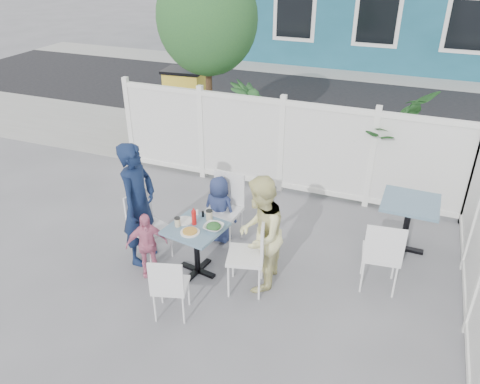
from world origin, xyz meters
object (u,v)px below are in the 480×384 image
(woman, at_px, (260,234))
(boy, at_px, (219,210))
(utility_cabinet, at_px, (186,106))
(chair_right, at_px, (253,250))
(toddler, at_px, (147,245))
(chair_back, at_px, (226,203))
(spare_table, at_px, (409,213))
(man, at_px, (138,204))
(main_table, at_px, (196,238))
(chair_near, at_px, (169,284))
(chair_left, at_px, (146,221))

(woman, xyz_separation_m, boy, (-0.85, 0.73, -0.25))
(utility_cabinet, xyz_separation_m, boy, (2.22, -3.34, -0.21))
(chair_right, distance_m, toddler, 1.37)
(woman, distance_m, toddler, 1.46)
(utility_cabinet, xyz_separation_m, chair_back, (2.29, -3.28, -0.12))
(spare_table, bearing_deg, chair_right, -137.46)
(chair_right, height_order, chair_back, chair_back)
(toddler, bearing_deg, man, 95.99)
(main_table, height_order, woman, woman)
(utility_cabinet, xyz_separation_m, spare_table, (4.69, -2.65, -0.11))
(woman, bearing_deg, chair_back, -140.25)
(chair_back, distance_m, chair_near, 1.72)
(main_table, height_order, chair_right, chair_right)
(chair_left, height_order, boy, boy)
(utility_cabinet, bearing_deg, chair_back, -59.90)
(utility_cabinet, bearing_deg, chair_right, -58.99)
(utility_cabinet, relative_size, chair_near, 1.69)
(utility_cabinet, relative_size, chair_back, 1.40)
(utility_cabinet, distance_m, boy, 4.01)
(boy, bearing_deg, chair_near, 101.10)
(utility_cabinet, bearing_deg, chair_left, -74.90)
(utility_cabinet, relative_size, toddler, 1.58)
(main_table, relative_size, chair_back, 0.74)
(main_table, xyz_separation_m, woman, (0.82, 0.06, 0.21))
(chair_right, distance_m, woman, 0.20)
(main_table, distance_m, chair_back, 0.85)
(chair_near, xyz_separation_m, toddler, (-0.65, 0.61, -0.04))
(utility_cabinet, height_order, spare_table, utility_cabinet)
(chair_near, xyz_separation_m, woman, (0.74, 0.92, 0.26))
(chair_back, height_order, man, man)
(utility_cabinet, relative_size, chair_right, 1.41)
(man, bearing_deg, toddler, -140.30)
(spare_table, distance_m, chair_left, 3.51)
(chair_right, height_order, man, man)
(main_table, bearing_deg, utility_cabinet, 118.51)
(main_table, bearing_deg, chair_back, 86.76)
(chair_left, bearing_deg, chair_near, 60.35)
(man, height_order, woman, man)
(spare_table, height_order, toddler, toddler)
(utility_cabinet, distance_m, chair_left, 4.32)
(chair_right, bearing_deg, toddler, 84.43)
(chair_right, distance_m, boy, 1.16)
(spare_table, xyz_separation_m, toddler, (-3.02, -1.73, -0.15))
(main_table, relative_size, chair_left, 0.79)
(spare_table, xyz_separation_m, chair_right, (-1.67, -1.53, -0.02))
(utility_cabinet, bearing_deg, main_table, -66.32)
(utility_cabinet, bearing_deg, woman, -57.86)
(chair_back, relative_size, man, 0.60)
(chair_right, bearing_deg, woman, -35.62)
(chair_near, distance_m, man, 1.30)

